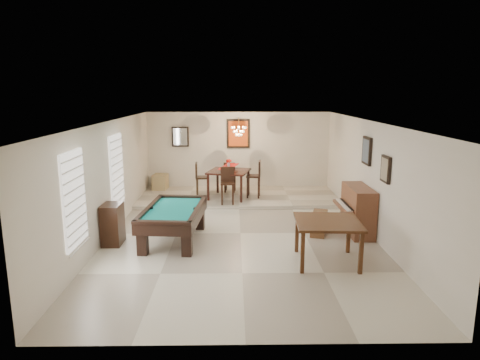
{
  "coord_description": "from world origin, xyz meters",
  "views": [
    {
      "loc": [
        -0.15,
        -9.55,
        3.27
      ],
      "look_at": [
        0.0,
        0.6,
        1.15
      ],
      "focal_mm": 32.0,
      "sensor_mm": 36.0,
      "label": 1
    }
  ],
  "objects_px": {
    "pool_table": "(174,225)",
    "dining_chair_north": "(230,177)",
    "dining_chair_south": "(227,186)",
    "corner_bench": "(160,182)",
    "square_table": "(327,242)",
    "piano_bench": "(319,223)",
    "upright_piano": "(352,210)",
    "chandelier": "(239,128)",
    "apothecary_chest": "(113,224)",
    "dining_table": "(229,182)",
    "dining_chair_west": "(202,180)",
    "flower_vase": "(229,163)",
    "dining_chair_east": "(253,179)"
  },
  "relations": [
    {
      "from": "upright_piano",
      "to": "corner_bench",
      "type": "relative_size",
      "value": 2.46
    },
    {
      "from": "apothecary_chest",
      "to": "dining_table",
      "type": "bearing_deg",
      "value": 55.78
    },
    {
      "from": "dining_chair_north",
      "to": "dining_chair_west",
      "type": "relative_size",
      "value": 0.91
    },
    {
      "from": "dining_table",
      "to": "chandelier",
      "type": "height_order",
      "value": "chandelier"
    },
    {
      "from": "dining_table",
      "to": "chandelier",
      "type": "distance_m",
      "value": 1.65
    },
    {
      "from": "dining_table",
      "to": "dining_chair_north",
      "type": "distance_m",
      "value": 0.76
    },
    {
      "from": "square_table",
      "to": "dining_chair_north",
      "type": "bearing_deg",
      "value": 109.22
    },
    {
      "from": "pool_table",
      "to": "chandelier",
      "type": "height_order",
      "value": "chandelier"
    },
    {
      "from": "upright_piano",
      "to": "dining_chair_west",
      "type": "xyz_separation_m",
      "value": [
        -3.7,
        3.01,
        0.09
      ]
    },
    {
      "from": "piano_bench",
      "to": "corner_bench",
      "type": "relative_size",
      "value": 1.57
    },
    {
      "from": "pool_table",
      "to": "dining_chair_north",
      "type": "distance_m",
      "value": 4.41
    },
    {
      "from": "pool_table",
      "to": "upright_piano",
      "type": "xyz_separation_m",
      "value": [
        4.09,
        0.47,
        0.19
      ]
    },
    {
      "from": "dining_chair_east",
      "to": "chandelier",
      "type": "height_order",
      "value": "chandelier"
    },
    {
      "from": "piano_bench",
      "to": "dining_chair_north",
      "type": "distance_m",
      "value": 4.32
    },
    {
      "from": "upright_piano",
      "to": "dining_chair_south",
      "type": "distance_m",
      "value": 3.71
    },
    {
      "from": "dining_table",
      "to": "piano_bench",
      "type": "bearing_deg",
      "value": -54.28
    },
    {
      "from": "square_table",
      "to": "chandelier",
      "type": "height_order",
      "value": "chandelier"
    },
    {
      "from": "upright_piano",
      "to": "corner_bench",
      "type": "distance_m",
      "value": 6.62
    },
    {
      "from": "dining_chair_east",
      "to": "dining_table",
      "type": "bearing_deg",
      "value": -81.38
    },
    {
      "from": "square_table",
      "to": "dining_table",
      "type": "bearing_deg",
      "value": 112.33
    },
    {
      "from": "apothecary_chest",
      "to": "dining_chair_north",
      "type": "relative_size",
      "value": 0.93
    },
    {
      "from": "square_table",
      "to": "flower_vase",
      "type": "relative_size",
      "value": 5.26
    },
    {
      "from": "dining_table",
      "to": "chandelier",
      "type": "relative_size",
      "value": 1.9
    },
    {
      "from": "upright_piano",
      "to": "dining_chair_west",
      "type": "distance_m",
      "value": 4.77
    },
    {
      "from": "apothecary_chest",
      "to": "flower_vase",
      "type": "height_order",
      "value": "flower_vase"
    },
    {
      "from": "piano_bench",
      "to": "chandelier",
      "type": "xyz_separation_m",
      "value": [
        -1.84,
        3.19,
        1.96
      ]
    },
    {
      "from": "dining_chair_east",
      "to": "corner_bench",
      "type": "relative_size",
      "value": 2.07
    },
    {
      "from": "corner_bench",
      "to": "dining_chair_south",
      "type": "bearing_deg",
      "value": -40.44
    },
    {
      "from": "dining_chair_west",
      "to": "corner_bench",
      "type": "distance_m",
      "value": 1.87
    },
    {
      "from": "apothecary_chest",
      "to": "dining_chair_west",
      "type": "relative_size",
      "value": 0.84
    },
    {
      "from": "square_table",
      "to": "upright_piano",
      "type": "distance_m",
      "value": 1.99
    },
    {
      "from": "upright_piano",
      "to": "flower_vase",
      "type": "relative_size",
      "value": 5.77
    },
    {
      "from": "dining_chair_east",
      "to": "chandelier",
      "type": "xyz_separation_m",
      "value": [
        -0.44,
        0.19,
        1.52
      ]
    },
    {
      "from": "dining_chair_south",
      "to": "dining_chair_north",
      "type": "bearing_deg",
      "value": 86.67
    },
    {
      "from": "dining_chair_south",
      "to": "corner_bench",
      "type": "height_order",
      "value": "dining_chair_south"
    },
    {
      "from": "upright_piano",
      "to": "pool_table",
      "type": "bearing_deg",
      "value": -173.5
    },
    {
      "from": "dining_chair_south",
      "to": "dining_chair_west",
      "type": "relative_size",
      "value": 0.98
    },
    {
      "from": "corner_bench",
      "to": "chandelier",
      "type": "relative_size",
      "value": 0.9
    },
    {
      "from": "upright_piano",
      "to": "corner_bench",
      "type": "bearing_deg",
      "value": 141.21
    },
    {
      "from": "upright_piano",
      "to": "corner_bench",
      "type": "height_order",
      "value": "upright_piano"
    },
    {
      "from": "upright_piano",
      "to": "chandelier",
      "type": "bearing_deg",
      "value": 129.07
    },
    {
      "from": "piano_bench",
      "to": "dining_chair_north",
      "type": "height_order",
      "value": "dining_chair_north"
    },
    {
      "from": "corner_bench",
      "to": "upright_piano",
      "type": "bearing_deg",
      "value": -38.79
    },
    {
      "from": "dining_table",
      "to": "dining_chair_north",
      "type": "relative_size",
      "value": 1.19
    },
    {
      "from": "corner_bench",
      "to": "chandelier",
      "type": "height_order",
      "value": "chandelier"
    },
    {
      "from": "apothecary_chest",
      "to": "dining_table",
      "type": "height_order",
      "value": "dining_table"
    },
    {
      "from": "square_table",
      "to": "piano_bench",
      "type": "distance_m",
      "value": 1.78
    },
    {
      "from": "square_table",
      "to": "upright_piano",
      "type": "xyz_separation_m",
      "value": [
        0.96,
        1.74,
        0.14
      ]
    },
    {
      "from": "upright_piano",
      "to": "dining_chair_east",
      "type": "xyz_separation_m",
      "value": [
        -2.17,
        3.03,
        0.12
      ]
    },
    {
      "from": "dining_chair_north",
      "to": "dining_chair_east",
      "type": "xyz_separation_m",
      "value": [
        0.71,
        -0.74,
        0.08
      ]
    }
  ]
}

